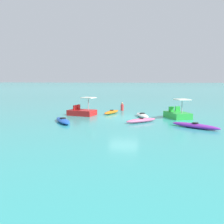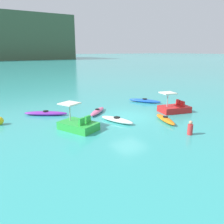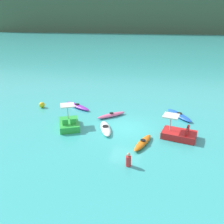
% 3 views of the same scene
% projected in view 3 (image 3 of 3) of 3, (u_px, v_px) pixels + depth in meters
% --- Properties ---
extents(ground_plane, '(600.00, 600.00, 0.00)m').
position_uv_depth(ground_plane, '(126.00, 128.00, 19.29)').
color(ground_plane, '#38ADA8').
extents(headland_cliff, '(138.83, 48.68, 23.78)m').
position_uv_depth(headland_cliff, '(115.00, 10.00, 142.12)').
color(headland_cliff, '#42563D').
rests_on(headland_cliff, ground_plane).
extents(kayak_purple, '(3.24, 2.39, 0.37)m').
position_uv_depth(kayak_purple, '(77.00, 106.00, 23.64)').
color(kayak_purple, purple).
rests_on(kayak_purple, ground_plane).
extents(kayak_white, '(1.66, 2.83, 0.37)m').
position_uv_depth(kayak_white, '(105.00, 128.00, 18.92)').
color(kayak_white, white).
rests_on(kayak_white, ground_plane).
extents(kayak_blue, '(2.43, 3.06, 0.37)m').
position_uv_depth(kayak_blue, '(179.00, 115.00, 21.44)').
color(kayak_blue, blue).
rests_on(kayak_blue, ground_plane).
extents(kayak_pink, '(2.42, 2.30, 0.37)m').
position_uv_depth(kayak_pink, '(111.00, 115.00, 21.48)').
color(kayak_pink, pink).
rests_on(kayak_pink, ground_plane).
extents(kayak_orange, '(1.32, 2.71, 0.37)m').
position_uv_depth(kayak_orange, '(143.00, 143.00, 16.80)').
color(kayak_orange, orange).
rests_on(kayak_orange, ground_plane).
extents(pedal_boat_red, '(2.67, 1.97, 1.68)m').
position_uv_depth(pedal_boat_red, '(179.00, 134.00, 17.68)').
color(pedal_boat_red, red).
rests_on(pedal_boat_red, ground_plane).
extents(pedal_boat_green, '(2.39, 2.81, 1.68)m').
position_uv_depth(pedal_boat_green, '(69.00, 123.00, 19.38)').
color(pedal_boat_green, green).
rests_on(pedal_boat_green, ground_plane).
extents(buoy_yellow, '(0.55, 0.55, 0.55)m').
position_uv_depth(buoy_yellow, '(42.00, 105.00, 23.59)').
color(buoy_yellow, yellow).
rests_on(buoy_yellow, ground_plane).
extents(person_near_shore, '(0.44, 0.44, 0.88)m').
position_uv_depth(person_near_shore, '(128.00, 160.00, 14.34)').
color(person_near_shore, red).
rests_on(person_near_shore, ground_plane).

